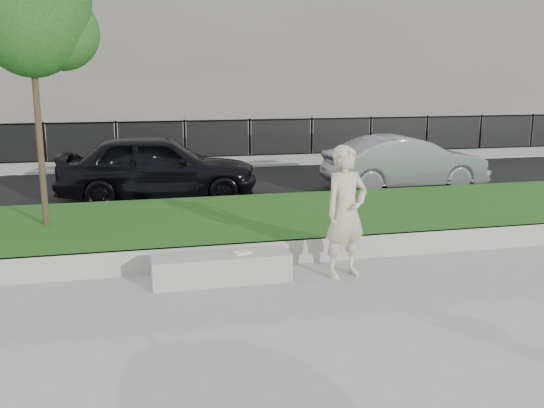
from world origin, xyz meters
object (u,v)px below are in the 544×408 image
object	(u,v)px
stone_bench	(222,269)
car_silver	(405,163)
car_dark	(158,167)
book	(242,252)
man	(346,212)
young_tree	(34,3)

from	to	relation	value
stone_bench	car_silver	bearing A→B (deg)	46.24
car_dark	book	bearing A→B (deg)	-166.15
man	car_silver	distance (m)	7.58
stone_bench	young_tree	size ratio (longest dim) A/B	0.39
stone_bench	car_dark	distance (m)	6.38
young_tree	man	bearing A→B (deg)	-32.19
man	car_silver	world-z (taller)	man
man	car_dark	bearing A→B (deg)	93.92
man	car_dark	distance (m)	6.92
stone_bench	man	bearing A→B (deg)	-4.53
man	car_silver	xyz separation A→B (m)	(4.08, 6.39, -0.26)
book	stone_bench	bearing A→B (deg)	167.22
car_dark	car_silver	world-z (taller)	car_dark
man	car_dark	xyz separation A→B (m)	(-2.45, 6.47, -0.16)
car_silver	book	bearing A→B (deg)	135.89
stone_bench	young_tree	xyz separation A→B (m)	(-2.70, 2.74, 4.02)
young_tree	car_dark	distance (m)	5.36
car_silver	man	bearing A→B (deg)	145.62
young_tree	car_dark	xyz separation A→B (m)	(2.14, 3.58, -3.38)
young_tree	car_dark	size ratio (longest dim) A/B	1.10
man	car_silver	bearing A→B (deg)	40.58
car_dark	car_silver	xyz separation A→B (m)	(6.53, -0.08, -0.10)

